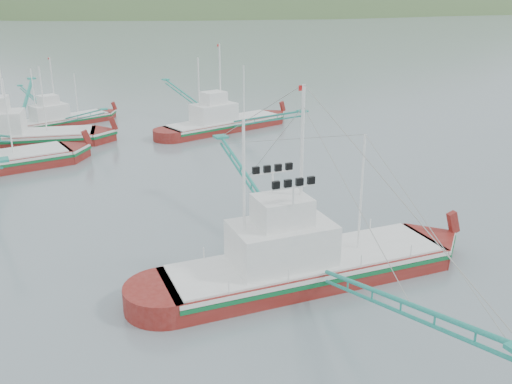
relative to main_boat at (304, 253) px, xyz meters
name	(u,v)px	position (x,y,z in m)	size (l,w,h in m)	color
ground	(302,276)	(0.22, 0.47, -1.71)	(1200.00, 1200.00, 0.00)	slate
main_boat	(304,253)	(0.00, 0.00, 0.00)	(16.54, 29.51, 11.95)	maroon
bg_boat_right	(223,114)	(10.16, 35.43, 0.18)	(14.96, 25.84, 10.60)	maroon
bg_boat_far	(58,112)	(-6.66, 46.24, -0.03)	(12.35, 21.06, 8.76)	maroon
bg_boat_extra	(11,125)	(-12.34, 38.69, 0.47)	(16.88, 29.05, 11.96)	maroon
headland_right	(290,8)	(240.22, 430.47, -1.71)	(684.00, 432.00, 306.00)	#3F592E
ridge_distant	(19,7)	(30.22, 560.47, -1.71)	(960.00, 400.00, 240.00)	slate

